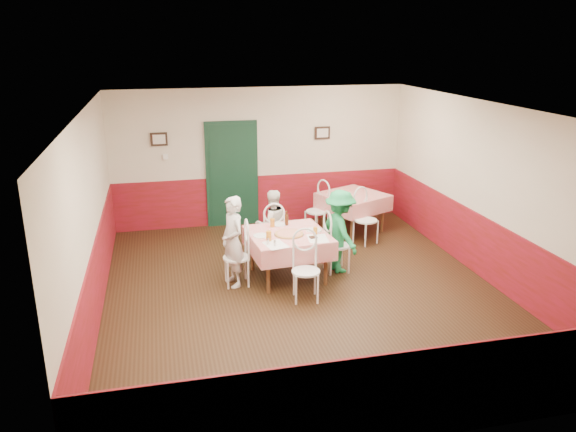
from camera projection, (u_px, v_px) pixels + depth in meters
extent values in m
plane|color=black|center=(303.00, 291.00, 8.67)|extent=(7.00, 7.00, 0.00)
plane|color=white|center=(304.00, 108.00, 7.82)|extent=(7.00, 7.00, 0.00)
cube|color=beige|center=(260.00, 157.00, 11.49)|extent=(6.00, 0.10, 2.80)
cube|color=beige|center=(403.00, 314.00, 5.00)|extent=(6.00, 0.10, 2.80)
cube|color=beige|center=(89.00, 219.00, 7.60)|extent=(0.10, 7.00, 2.80)
cube|color=beige|center=(486.00, 192.00, 8.89)|extent=(0.10, 7.00, 2.80)
cube|color=maroon|center=(261.00, 199.00, 11.75)|extent=(6.00, 0.03, 1.00)
cube|color=maroon|center=(396.00, 398.00, 5.29)|extent=(6.00, 0.03, 1.00)
cube|color=maroon|center=(98.00, 279.00, 7.87)|extent=(0.03, 7.00, 1.00)
cube|color=maroon|center=(480.00, 245.00, 9.17)|extent=(0.03, 7.00, 1.00)
cube|color=black|center=(232.00, 175.00, 11.42)|extent=(0.96, 0.06, 2.10)
cube|color=black|center=(159.00, 139.00, 10.87)|extent=(0.32, 0.03, 0.26)
cube|color=black|center=(322.00, 133.00, 11.59)|extent=(0.32, 0.03, 0.26)
cube|color=white|center=(166.00, 157.00, 11.00)|extent=(0.10, 0.03, 0.10)
cube|color=red|center=(288.00, 256.00, 9.06)|extent=(1.32, 1.32, 0.77)
cube|color=red|center=(353.00, 213.00, 11.27)|extent=(1.49, 1.49, 0.77)
cylinder|color=#B74723|center=(289.00, 234.00, 8.87)|extent=(0.48, 0.48, 0.03)
cylinder|color=white|center=(261.00, 236.00, 8.81)|extent=(0.27, 0.27, 0.01)
cylinder|color=white|center=(314.00, 230.00, 9.06)|extent=(0.27, 0.27, 0.01)
cylinder|color=white|center=(278.00, 224.00, 9.34)|extent=(0.27, 0.27, 0.01)
cylinder|color=#BF7219|center=(269.00, 236.00, 8.59)|extent=(0.09, 0.09, 0.15)
cylinder|color=#BF7219|center=(315.00, 231.00, 8.86)|extent=(0.07, 0.07, 0.12)
cylinder|color=#BF7219|center=(272.00, 223.00, 9.22)|extent=(0.08, 0.08, 0.14)
cylinder|color=#381C0A|center=(287.00, 219.00, 9.29)|extent=(0.07, 0.07, 0.22)
cylinder|color=silver|center=(268.00, 242.00, 8.43)|extent=(0.04, 0.04, 0.09)
cylinder|color=silver|center=(275.00, 243.00, 8.38)|extent=(0.04, 0.04, 0.09)
cylinder|color=#B23319|center=(268.00, 241.00, 8.49)|extent=(0.04, 0.04, 0.09)
cube|color=white|center=(275.00, 245.00, 8.45)|extent=(0.38, 0.46, 0.00)
cube|color=white|center=(318.00, 238.00, 8.71)|extent=(0.35, 0.43, 0.00)
cube|color=black|center=(313.00, 237.00, 8.73)|extent=(0.12, 0.10, 0.02)
imported|color=gray|center=(233.00, 242.00, 8.68)|extent=(0.49, 0.60, 1.44)
imported|color=gray|center=(272.00, 224.00, 9.80)|extent=(0.67, 0.55, 1.24)
imported|color=gray|center=(340.00, 231.00, 9.22)|extent=(0.69, 0.99, 1.39)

